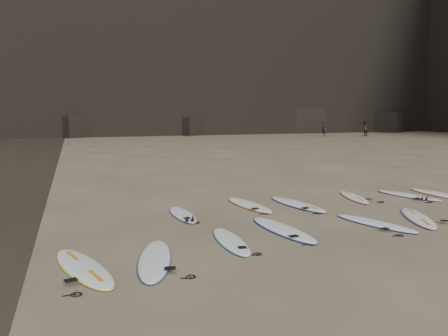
# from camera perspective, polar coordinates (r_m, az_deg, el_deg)

# --- Properties ---
(ground) EXTENTS (240.00, 240.00, 0.00)m
(ground) POSITION_cam_1_polar(r_m,az_deg,el_deg) (11.84, 12.50, -7.78)
(ground) COLOR #897559
(ground) RESTS_ON ground
(surfboard_0) EXTENTS (1.22, 2.72, 0.10)m
(surfboard_0) POSITION_cam_1_polar(r_m,az_deg,el_deg) (9.28, -9.05, -11.67)
(surfboard_0) COLOR white
(surfboard_0) RESTS_ON ground
(surfboard_1) EXTENTS (0.68, 2.37, 0.08)m
(surfboard_1) POSITION_cam_1_polar(r_m,az_deg,el_deg) (10.41, 0.89, -9.48)
(surfboard_1) COLOR white
(surfboard_1) RESTS_ON ground
(surfboard_2) EXTENTS (0.98, 2.83, 0.10)m
(surfboard_2) POSITION_cam_1_polar(r_m,az_deg,el_deg) (11.46, 7.69, -7.92)
(surfboard_2) COLOR white
(surfboard_2) RESTS_ON ground
(surfboard_3) EXTENTS (1.34, 2.55, 0.09)m
(surfboard_3) POSITION_cam_1_polar(r_m,az_deg,el_deg) (12.68, 19.17, -6.80)
(surfboard_3) COLOR white
(surfboard_3) RESTS_ON ground
(surfboard_4) EXTENTS (1.65, 2.53, 0.09)m
(surfboard_4) POSITION_cam_1_polar(r_m,az_deg,el_deg) (13.74, 24.03, -5.94)
(surfboard_4) COLOR white
(surfboard_4) RESTS_ON ground
(surfboard_5) EXTENTS (0.62, 2.27, 0.08)m
(surfboard_5) POSITION_cam_1_polar(r_m,az_deg,el_deg) (13.05, -5.45, -6.03)
(surfboard_5) COLOR white
(surfboard_5) RESTS_ON ground
(surfboard_6) EXTENTS (0.99, 2.71, 0.10)m
(surfboard_6) POSITION_cam_1_polar(r_m,az_deg,el_deg) (14.28, 3.28, -4.80)
(surfboard_6) COLOR white
(surfboard_6) RESTS_ON ground
(surfboard_7) EXTENTS (1.09, 2.83, 0.10)m
(surfboard_7) POSITION_cam_1_polar(r_m,az_deg,el_deg) (14.56, 9.52, -4.64)
(surfboard_7) COLOR white
(surfboard_7) RESTS_ON ground
(surfboard_8) EXTENTS (1.10, 2.36, 0.08)m
(surfboard_8) POSITION_cam_1_polar(r_m,az_deg,el_deg) (16.23, 16.62, -3.64)
(surfboard_8) COLOR white
(surfboard_8) RESTS_ON ground
(surfboard_9) EXTENTS (1.28, 2.59, 0.09)m
(surfboard_9) POSITION_cam_1_polar(r_m,az_deg,el_deg) (17.20, 22.92, -3.29)
(surfboard_9) COLOR white
(surfboard_9) RESTS_ON ground
(surfboard_10) EXTENTS (0.81, 2.69, 0.10)m
(surfboard_10) POSITION_cam_1_polar(r_m,az_deg,el_deg) (17.90, 26.34, -3.07)
(surfboard_10) COLOR white
(surfboard_10) RESTS_ON ground
(surfboard_11) EXTENTS (1.43, 2.79, 0.10)m
(surfboard_11) POSITION_cam_1_polar(r_m,az_deg,el_deg) (9.16, -17.90, -12.21)
(surfboard_11) COLOR white
(surfboard_11) RESTS_ON ground
(person_a) EXTENTS (0.63, 0.80, 1.93)m
(person_a) POSITION_cam_1_polar(r_m,az_deg,el_deg) (55.18, 12.96, 5.06)
(person_a) COLOR black
(person_a) RESTS_ON ground
(person_b) EXTENTS (1.07, 0.92, 1.91)m
(person_b) POSITION_cam_1_polar(r_m,az_deg,el_deg) (57.15, 17.87, 4.96)
(person_b) COLOR black
(person_b) RESTS_ON ground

